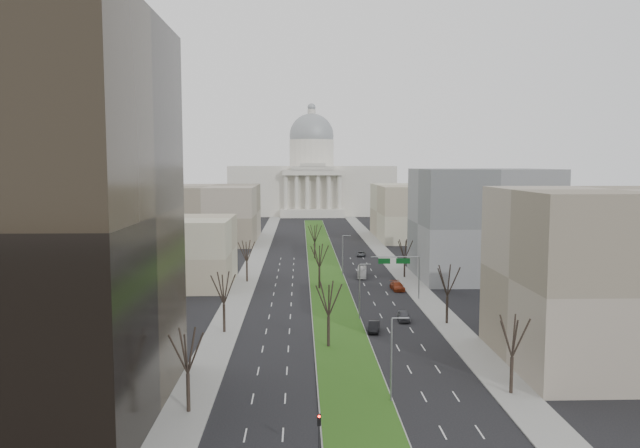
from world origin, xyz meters
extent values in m
plane|color=black|center=(0.00, 120.00, 0.00)|extent=(600.00, 600.00, 0.00)
cube|color=#999993|center=(0.00, 119.00, 0.07)|extent=(8.00, 222.00, 0.15)
cube|color=#1B4713|center=(0.00, 119.00, 0.17)|extent=(7.70, 221.70, 0.06)
cube|color=gray|center=(-17.50, 95.00, 0.07)|extent=(5.00, 330.00, 0.15)
cube|color=gray|center=(17.50, 95.00, 0.07)|extent=(5.00, 330.00, 0.15)
cube|color=beige|center=(0.00, 270.00, 12.00)|extent=(80.00, 40.00, 24.00)
cube|color=beige|center=(0.00, 247.00, 2.00)|extent=(30.00, 6.00, 4.00)
cube|color=beige|center=(0.00, 247.00, 21.00)|extent=(28.00, 5.00, 2.50)
cube|color=beige|center=(0.00, 247.00, 23.00)|extent=(20.00, 5.00, 1.80)
cube|color=beige|center=(0.00, 247.00, 24.60)|extent=(12.00, 5.00, 1.60)
cylinder|color=beige|center=(0.00, 270.00, 30.00)|extent=(22.00, 22.00, 14.00)
sphere|color=gray|center=(0.00, 270.00, 39.00)|extent=(22.00, 22.00, 22.00)
cylinder|color=beige|center=(0.00, 270.00, 50.00)|extent=(4.00, 4.00, 4.00)
sphere|color=gray|center=(0.00, 270.00, 53.00)|extent=(4.00, 4.00, 4.00)
cylinder|color=beige|center=(-12.50, 247.00, 12.00)|extent=(2.00, 2.00, 16.00)
cylinder|color=beige|center=(-7.50, 247.00, 12.00)|extent=(2.00, 2.00, 16.00)
cylinder|color=beige|center=(-2.50, 247.00, 12.00)|extent=(2.00, 2.00, 16.00)
cylinder|color=beige|center=(2.50, 247.00, 12.00)|extent=(2.00, 2.00, 16.00)
cylinder|color=beige|center=(7.50, 247.00, 12.00)|extent=(2.00, 2.00, 16.00)
cylinder|color=beige|center=(12.50, 247.00, 12.00)|extent=(2.00, 2.00, 16.00)
cube|color=tan|center=(-33.00, 85.00, 7.00)|extent=(26.00, 22.00, 14.00)
cube|color=gray|center=(33.00, 32.00, 11.00)|extent=(26.00, 24.00, 22.00)
cube|color=slate|center=(34.00, 92.00, 12.00)|extent=(28.00, 26.00, 24.00)
cube|color=gray|center=(-35.00, 160.00, 9.00)|extent=(30.00, 40.00, 18.00)
cube|color=tan|center=(35.00, 165.00, 9.00)|extent=(30.00, 40.00, 18.00)
cylinder|color=black|center=(-17.20, 18.00, 2.04)|extent=(0.40, 0.40, 4.08)
cylinder|color=black|center=(-17.20, 48.00, 2.16)|extent=(0.40, 0.40, 4.32)
cylinder|color=black|center=(-17.20, 88.00, 2.11)|extent=(0.40, 0.40, 4.22)
cylinder|color=black|center=(17.20, 22.00, 2.06)|extent=(0.40, 0.40, 4.13)
cylinder|color=black|center=(17.20, 52.00, 2.21)|extent=(0.40, 0.40, 4.42)
cylinder|color=black|center=(17.20, 92.00, 2.02)|extent=(0.40, 0.40, 4.03)
cylinder|color=black|center=(-2.00, 40.00, 2.16)|extent=(0.40, 0.40, 4.32)
cylinder|color=black|center=(-2.00, 80.00, 2.16)|extent=(0.40, 0.40, 4.32)
cylinder|color=black|center=(-2.00, 120.00, 2.16)|extent=(0.40, 0.40, 4.32)
cylinder|color=gray|center=(3.70, 20.00, 4.50)|extent=(0.20, 0.20, 9.00)
cylinder|color=gray|center=(4.60, 20.00, 9.10)|extent=(1.80, 0.12, 0.12)
cylinder|color=gray|center=(3.70, 55.00, 4.50)|extent=(0.20, 0.20, 9.00)
cylinder|color=gray|center=(4.60, 55.00, 9.10)|extent=(1.80, 0.12, 0.12)
cylinder|color=gray|center=(3.70, 95.00, 4.50)|extent=(0.20, 0.20, 9.00)
cylinder|color=gray|center=(4.60, 95.00, 9.10)|extent=(1.80, 0.12, 0.12)
cylinder|color=#2D2D30|center=(-4.30, 7.00, 2.10)|extent=(0.16, 0.16, 4.20)
cube|color=black|center=(-4.30, 6.82, 3.80)|extent=(0.32, 0.22, 1.00)
cylinder|color=#FF0C05|center=(-4.30, 6.70, 4.15)|extent=(0.22, 0.06, 0.22)
cylinder|color=gray|center=(16.20, 70.00, 4.00)|extent=(0.24, 0.24, 8.00)
cylinder|color=gray|center=(11.70, 70.00, 8.00)|extent=(9.00, 0.18, 0.18)
cube|color=#0C591E|center=(13.20, 70.08, 7.20)|extent=(2.60, 0.08, 1.00)
cube|color=#0C591E|center=(9.70, 70.08, 7.20)|extent=(2.20, 0.08, 1.00)
imported|color=#515259|center=(10.73, 54.21, 0.80)|extent=(2.18, 4.79, 1.60)
imported|color=black|center=(5.20, 47.89, 0.76)|extent=(2.31, 4.80, 1.52)
imported|color=maroon|center=(13.50, 78.39, 0.81)|extent=(2.64, 5.73, 1.62)
imported|color=#4C5054|center=(10.79, 124.15, 0.65)|extent=(2.80, 4.92, 1.29)
imported|color=silver|center=(7.88, 93.10, 1.15)|extent=(2.82, 8.42, 2.30)
camera|label=1|loc=(-5.83, -43.40, 25.15)|focal=35.00mm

